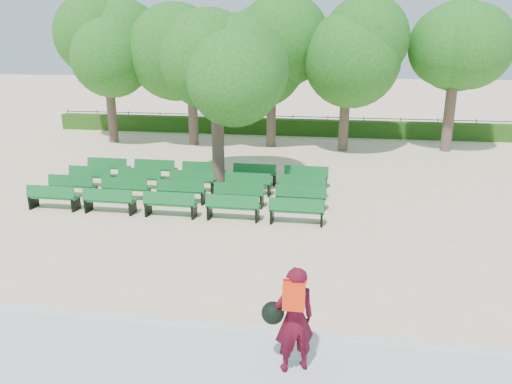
% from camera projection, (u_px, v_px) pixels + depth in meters
% --- Properties ---
extents(ground, '(120.00, 120.00, 0.00)m').
position_uv_depth(ground, '(217.00, 214.00, 15.51)').
color(ground, beige).
extents(paving, '(30.00, 2.20, 0.06)m').
position_uv_depth(paving, '(114.00, 355.00, 8.52)').
color(paving, silver).
rests_on(paving, ground).
extents(curb, '(30.00, 0.12, 0.10)m').
position_uv_depth(curb, '(140.00, 319.00, 9.60)').
color(curb, silver).
rests_on(curb, ground).
extents(hedge, '(26.00, 0.70, 0.90)m').
position_uv_depth(hedge, '(275.00, 127.00, 28.59)').
color(hedge, '#254F14').
rests_on(hedge, ground).
extents(fence, '(26.00, 0.10, 1.02)m').
position_uv_depth(fence, '(275.00, 133.00, 29.10)').
color(fence, black).
rests_on(fence, ground).
extents(tree_line, '(21.80, 6.80, 7.04)m').
position_uv_depth(tree_line, '(264.00, 149.00, 24.95)').
color(tree_line, '#246A1C').
rests_on(tree_line, ground).
extents(bench_array, '(1.63, 0.58, 1.02)m').
position_uv_depth(bench_array, '(189.00, 194.00, 17.26)').
color(bench_array, '#116627').
rests_on(bench_array, ground).
extents(tree_among, '(4.23, 4.23, 6.06)m').
position_uv_depth(tree_among, '(216.00, 72.00, 17.27)').
color(tree_among, brown).
rests_on(tree_among, ground).
extents(person, '(0.91, 0.67, 1.81)m').
position_uv_depth(person, '(293.00, 318.00, 7.86)').
color(person, '#4C0A1A').
rests_on(person, ground).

